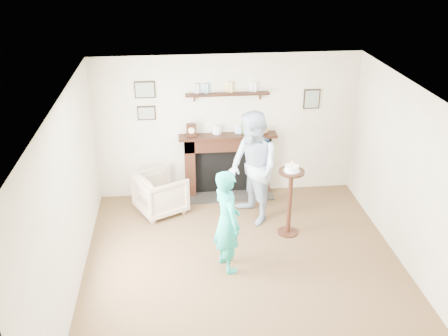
{
  "coord_description": "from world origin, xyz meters",
  "views": [
    {
      "loc": [
        -0.89,
        -5.47,
        4.31
      ],
      "look_at": [
        -0.22,
        0.9,
        1.23
      ],
      "focal_mm": 40.0,
      "sensor_mm": 36.0,
      "label": 1
    }
  ],
  "objects_px": {
    "armchair": "(162,211)",
    "woman": "(227,267)",
    "man": "(252,219)",
    "pedestal_table": "(290,190)"
  },
  "relations": [
    {
      "from": "armchair",
      "to": "pedestal_table",
      "type": "xyz_separation_m",
      "value": [
        1.98,
        -0.89,
        0.76
      ]
    },
    {
      "from": "woman",
      "to": "armchair",
      "type": "bearing_deg",
      "value": 9.5
    },
    {
      "from": "armchair",
      "to": "woman",
      "type": "height_order",
      "value": "woman"
    },
    {
      "from": "armchair",
      "to": "pedestal_table",
      "type": "relative_size",
      "value": 0.6
    },
    {
      "from": "armchair",
      "to": "woman",
      "type": "relative_size",
      "value": 0.5
    },
    {
      "from": "armchair",
      "to": "woman",
      "type": "bearing_deg",
      "value": -177.58
    },
    {
      "from": "man",
      "to": "woman",
      "type": "height_order",
      "value": "man"
    },
    {
      "from": "man",
      "to": "pedestal_table",
      "type": "relative_size",
      "value": 1.48
    },
    {
      "from": "man",
      "to": "woman",
      "type": "distance_m",
      "value": 1.35
    },
    {
      "from": "woman",
      "to": "man",
      "type": "bearing_deg",
      "value": -43.68
    }
  ]
}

